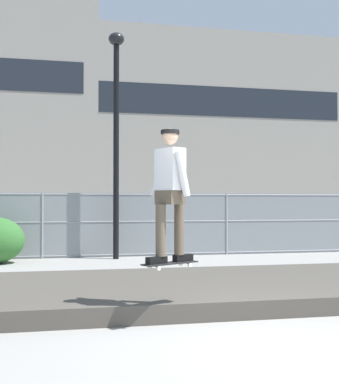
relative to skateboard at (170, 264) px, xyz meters
The scene contains 9 objects.
ground_plane 1.78m from the skateboard, 57.46° to the right, with size 120.00×120.00×0.00m, color gray.
gravel_berm 2.17m from the skateboard, 65.52° to the left, with size 15.89×3.67×0.26m, color #4C473F.
skateboard is the anchor object (origin of this frame).
skater 0.99m from the skateboard, 110.56° to the left, with size 0.69×0.62×1.73m.
chain_fence 8.47m from the skateboard, 84.21° to the left, with size 16.40×0.06×1.85m.
street_lamp 8.52m from the skateboard, 88.88° to the left, with size 0.44×0.44×6.37m.
parked_car_near 11.28m from the skateboard, 97.69° to the left, with size 4.47×2.08×1.66m.
parked_car_mid 11.53m from the skateboard, 69.32° to the left, with size 4.41×1.97×1.66m.
office_block 42.67m from the skateboard, 74.82° to the left, with size 25.21×12.14×16.24m.
Camera 1 is at (-2.24, -5.09, 1.58)m, focal length 47.87 mm.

